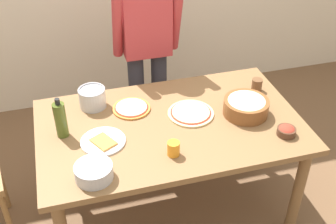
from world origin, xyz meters
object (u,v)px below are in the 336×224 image
at_px(popcorn_bowl, 246,106).
at_px(mixing_bowl_steel, 94,172).
at_px(person_cook, 147,42).
at_px(steel_pot, 92,98).
at_px(cup_orange, 173,148).
at_px(small_sauce_bowl, 286,131).
at_px(cup_small_brown, 257,85).
at_px(pizza_cooked_on_tray, 131,108).
at_px(olive_oil_bottle, 61,120).
at_px(plate_with_slice, 103,141).
at_px(dining_table, 170,135).
at_px(pizza_raw_on_board, 191,113).

xyz_separation_m(popcorn_bowl, mixing_bowl_steel, (-0.99, -0.31, -0.02)).
xyz_separation_m(person_cook, popcorn_bowl, (0.44, -0.79, -0.12)).
bearing_deg(steel_pot, cup_orange, -58.11).
bearing_deg(small_sauce_bowl, cup_small_brown, 85.47).
relative_size(person_cook, mixing_bowl_steel, 8.10).
distance_m(small_sauce_bowl, cup_small_brown, 0.49).
xyz_separation_m(pizza_cooked_on_tray, cup_small_brown, (0.86, -0.01, 0.03)).
xyz_separation_m(olive_oil_bottle, cup_orange, (0.57, -0.34, -0.07)).
bearing_deg(cup_small_brown, olive_oil_bottle, -173.93).
height_order(plate_with_slice, olive_oil_bottle, olive_oil_bottle).
bearing_deg(dining_table, plate_with_slice, -170.52).
xyz_separation_m(pizza_raw_on_board, mixing_bowl_steel, (-0.66, -0.40, 0.03)).
bearing_deg(pizza_raw_on_board, dining_table, -159.67).
xyz_separation_m(popcorn_bowl, cup_small_brown, (0.18, 0.23, -0.02)).
distance_m(person_cook, cup_orange, 1.05).
bearing_deg(pizza_cooked_on_tray, mixing_bowl_steel, -119.46).
bearing_deg(pizza_cooked_on_tray, popcorn_bowl, -19.42).
height_order(plate_with_slice, mixing_bowl_steel, mixing_bowl_steel).
distance_m(small_sauce_bowl, cup_orange, 0.69).
xyz_separation_m(small_sauce_bowl, cup_small_brown, (0.04, 0.49, 0.01)).
xyz_separation_m(mixing_bowl_steel, steel_pot, (0.08, 0.65, 0.03)).
relative_size(pizza_raw_on_board, popcorn_bowl, 1.03).
bearing_deg(person_cook, dining_table, -92.77).
distance_m(plate_with_slice, cup_orange, 0.42).
distance_m(steel_pot, cup_orange, 0.69).
relative_size(cup_orange, cup_small_brown, 1.00).
relative_size(pizza_raw_on_board, cup_small_brown, 3.40).
distance_m(pizza_cooked_on_tray, cup_orange, 0.51).
bearing_deg(mixing_bowl_steel, dining_table, 33.91).
height_order(mixing_bowl_steel, small_sauce_bowl, mixing_bowl_steel).
bearing_deg(dining_table, small_sauce_bowl, -24.79).
bearing_deg(small_sauce_bowl, plate_with_slice, 168.20).
distance_m(plate_with_slice, steel_pot, 0.38).
bearing_deg(dining_table, olive_oil_bottle, 174.53).
bearing_deg(cup_orange, person_cook, 84.63).
bearing_deg(pizza_raw_on_board, cup_orange, -122.26).
xyz_separation_m(plate_with_slice, mixing_bowl_steel, (-0.09, -0.27, 0.03)).
xyz_separation_m(mixing_bowl_steel, cup_orange, (0.45, 0.06, 0.00)).
xyz_separation_m(plate_with_slice, cup_orange, (0.36, -0.21, 0.03)).
bearing_deg(pizza_raw_on_board, olive_oil_bottle, 179.60).
relative_size(popcorn_bowl, olive_oil_bottle, 1.09).
height_order(person_cook, popcorn_bowl, person_cook).
distance_m(pizza_raw_on_board, mixing_bowl_steel, 0.77).
bearing_deg(steel_pot, olive_oil_bottle, -130.13).
bearing_deg(person_cook, popcorn_bowl, -60.59).
distance_m(olive_oil_bottle, cup_small_brown, 1.31).
relative_size(pizza_raw_on_board, mixing_bowl_steel, 1.44).
bearing_deg(cup_orange, mixing_bowl_steel, -171.94).
xyz_separation_m(dining_table, olive_oil_bottle, (-0.64, 0.06, 0.20)).
distance_m(mixing_bowl_steel, small_sauce_bowl, 1.13).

